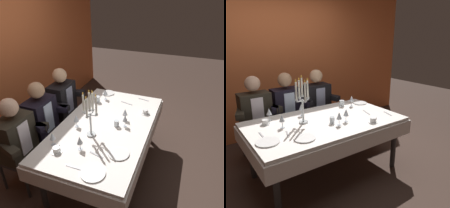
# 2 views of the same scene
# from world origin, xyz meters

# --- Properties ---
(ground_plane) EXTENTS (12.00, 12.00, 0.00)m
(ground_plane) POSITION_xyz_m (0.00, 0.00, 0.00)
(ground_plane) COLOR #3D2C25
(dining_table) EXTENTS (1.94, 1.14, 0.74)m
(dining_table) POSITION_xyz_m (0.00, 0.00, 0.62)
(dining_table) COLOR white
(dining_table) RESTS_ON ground_plane
(candelabra) EXTENTS (0.19, 0.19, 0.59)m
(candelabra) POSITION_xyz_m (-0.26, 0.08, 1.02)
(candelabra) COLOR silver
(candelabra) RESTS_ON dining_table
(dinner_plate_0) EXTENTS (0.23, 0.23, 0.01)m
(dinner_plate_0) POSITION_xyz_m (-0.46, -0.33, 0.75)
(dinner_plate_0) COLOR white
(dinner_plate_0) RESTS_ON dining_table
(dinner_plate_1) EXTENTS (0.24, 0.24, 0.01)m
(dinner_plate_1) POSITION_xyz_m (-0.80, -0.20, 0.75)
(dinner_plate_1) COLOR white
(dinner_plate_1) RESTS_ON dining_table
(dinner_plate_2) EXTENTS (0.21, 0.21, 0.01)m
(dinner_plate_2) POSITION_xyz_m (0.84, 0.30, 0.75)
(dinner_plate_2) COLOR white
(dinner_plate_2) RESTS_ON dining_table
(wine_glass_0) EXTENTS (0.07, 0.07, 0.16)m
(wine_glass_0) POSITION_xyz_m (-0.16, 0.32, 0.85)
(wine_glass_0) COLOR silver
(wine_glass_0) RESTS_ON dining_table
(wine_glass_1) EXTENTS (0.07, 0.07, 0.16)m
(wine_glass_1) POSITION_xyz_m (-0.57, 0.39, 0.85)
(wine_glass_1) COLOR silver
(wine_glass_1) RESTS_ON dining_table
(wine_glass_2) EXTENTS (0.07, 0.07, 0.16)m
(wine_glass_2) POSITION_xyz_m (0.64, 0.26, 0.85)
(wine_glass_2) COLOR silver
(wine_glass_2) RESTS_ON dining_table
(wine_glass_3) EXTENTS (0.07, 0.07, 0.16)m
(wine_glass_3) POSITION_xyz_m (0.19, -0.19, 0.85)
(wine_glass_3) COLOR silver
(wine_glass_3) RESTS_ON dining_table
(wine_glass_4) EXTENTS (0.07, 0.07, 0.16)m
(wine_glass_4) POSITION_xyz_m (-0.53, 0.08, 0.86)
(wine_glass_4) COLOR silver
(wine_glass_4) RESTS_ON dining_table
(wine_glass_5) EXTENTS (0.07, 0.07, 0.16)m
(wine_glass_5) POSITION_xyz_m (0.05, -0.24, 0.85)
(wine_glass_5) COLOR silver
(wine_glass_5) RESTS_ON dining_table
(water_tumbler_0) EXTENTS (0.06, 0.06, 0.08)m
(water_tumbler_0) POSITION_xyz_m (0.01, -0.14, 0.78)
(water_tumbler_0) COLOR silver
(water_tumbler_0) RESTS_ON dining_table
(water_tumbler_1) EXTENTS (0.08, 0.08, 0.09)m
(water_tumbler_1) POSITION_xyz_m (0.52, 0.34, 0.79)
(water_tumbler_1) COLOR silver
(water_tumbler_1) RESTS_ON dining_table
(coffee_cup_0) EXTENTS (0.13, 0.12, 0.06)m
(coffee_cup_0) POSITION_xyz_m (0.44, -0.41, 0.77)
(coffee_cup_0) COLOR white
(coffee_cup_0) RESTS_ON dining_table
(coffee_cup_1) EXTENTS (0.13, 0.12, 0.06)m
(coffee_cup_1) POSITION_xyz_m (-0.66, 0.29, 0.77)
(coffee_cup_1) COLOR white
(coffee_cup_1) RESTS_ON dining_table
(knife_0) EXTENTS (0.07, 0.19, 0.01)m
(knife_0) POSITION_xyz_m (0.63, -0.08, 0.74)
(knife_0) COLOR #B7B7BC
(knife_0) RESTS_ON dining_table
(knife_1) EXTENTS (0.02, 0.19, 0.01)m
(knife_1) POSITION_xyz_m (-0.80, -0.00, 0.74)
(knife_1) COLOR #B7B7BC
(knife_1) RESTS_ON dining_table
(spoon_2) EXTENTS (0.06, 0.17, 0.01)m
(spoon_2) POSITION_xyz_m (-0.56, -0.12, 0.74)
(spoon_2) COLOR #B7B7BC
(spoon_2) RESTS_ON dining_table
(fork_3) EXTENTS (0.06, 0.17, 0.01)m
(fork_3) POSITION_xyz_m (0.83, -0.29, 0.74)
(fork_3) COLOR #B7B7BC
(fork_3) RESTS_ON dining_table
(seated_diner_0) EXTENTS (0.63, 0.48, 1.24)m
(seated_diner_0) POSITION_xyz_m (-0.61, 0.89, 0.74)
(seated_diner_0) COLOR #292828
(seated_diner_0) RESTS_ON ground_plane
(seated_diner_1) EXTENTS (0.63, 0.48, 1.24)m
(seated_diner_1) POSITION_xyz_m (-0.14, 0.89, 0.74)
(seated_diner_1) COLOR #292828
(seated_diner_1) RESTS_ON ground_plane
(seated_diner_2) EXTENTS (0.63, 0.48, 1.24)m
(seated_diner_2) POSITION_xyz_m (0.39, 0.89, 0.74)
(seated_diner_2) COLOR #292828
(seated_diner_2) RESTS_ON ground_plane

